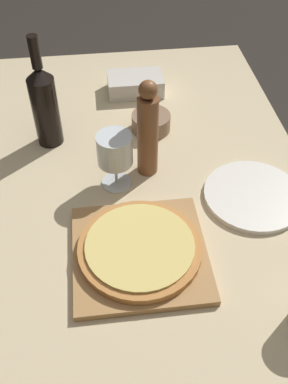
% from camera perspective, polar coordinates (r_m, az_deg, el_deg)
% --- Properties ---
extents(ground_plane, '(12.00, 12.00, 0.00)m').
position_cam_1_polar(ground_plane, '(1.75, 0.11, -18.19)').
color(ground_plane, '#2D2823').
extents(dining_table, '(0.91, 1.58, 0.74)m').
position_cam_1_polar(dining_table, '(1.20, 0.15, -4.27)').
color(dining_table, '#CCB78E').
rests_on(dining_table, ground_plane).
extents(cutting_board, '(0.30, 0.30, 0.02)m').
position_cam_1_polar(cutting_board, '(1.03, -0.53, -7.78)').
color(cutting_board, '#A87A47').
rests_on(cutting_board, dining_table).
extents(pizza, '(0.28, 0.28, 0.02)m').
position_cam_1_polar(pizza, '(1.01, -0.54, -7.08)').
color(pizza, '#BC7A3D').
rests_on(pizza, cutting_board).
extents(wine_bottle, '(0.07, 0.07, 0.33)m').
position_cam_1_polar(wine_bottle, '(1.28, -12.52, 10.83)').
color(wine_bottle, black).
rests_on(wine_bottle, dining_table).
extents(pepper_mill, '(0.05, 0.05, 0.28)m').
position_cam_1_polar(pepper_mill, '(1.15, 0.48, 7.75)').
color(pepper_mill, brown).
rests_on(pepper_mill, dining_table).
extents(wine_glass, '(0.09, 0.09, 0.16)m').
position_cam_1_polar(wine_glass, '(1.12, -3.74, 5.17)').
color(wine_glass, silver).
rests_on(wine_glass, dining_table).
extents(small_bowl, '(0.12, 0.12, 0.05)m').
position_cam_1_polar(small_bowl, '(1.36, 0.90, 8.85)').
color(small_bowl, '#84664C').
rests_on(small_bowl, dining_table).
extents(dinner_plate, '(0.25, 0.25, 0.01)m').
position_cam_1_polar(dinner_plate, '(1.19, 13.68, -0.43)').
color(dinner_plate, silver).
rests_on(dinner_plate, dining_table).
extents(food_container, '(0.18, 0.11, 0.06)m').
position_cam_1_polar(food_container, '(1.52, -1.12, 13.54)').
color(food_container, beige).
rests_on(food_container, dining_table).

